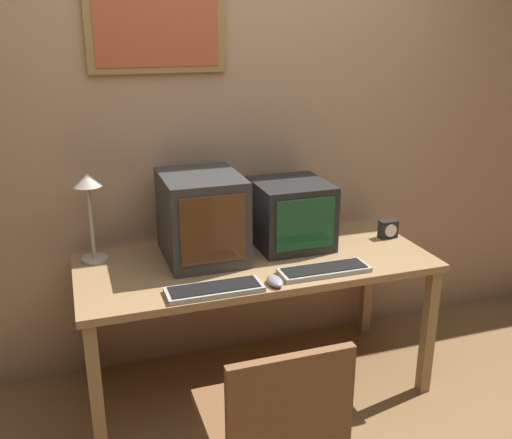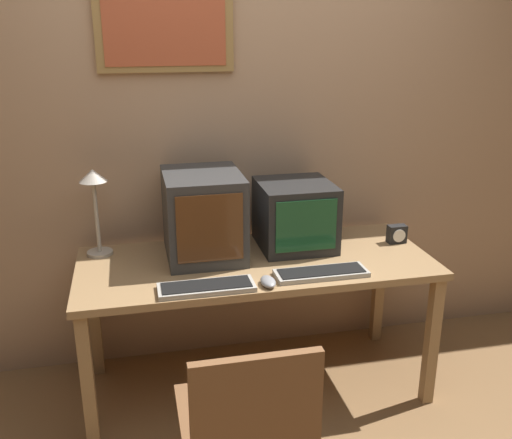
{
  "view_description": "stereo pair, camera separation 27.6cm",
  "coord_description": "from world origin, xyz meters",
  "px_view_note": "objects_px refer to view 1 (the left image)",
  "views": [
    {
      "loc": [
        -0.84,
        -1.56,
        1.84
      ],
      "look_at": [
        0.0,
        0.92,
        0.94
      ],
      "focal_mm": 40.0,
      "sensor_mm": 36.0,
      "label": 1
    },
    {
      "loc": [
        -0.57,
        -1.63,
        1.84
      ],
      "look_at": [
        0.0,
        0.92,
        0.94
      ],
      "focal_mm": 40.0,
      "sensor_mm": 36.0,
      "label": 2
    }
  ],
  "objects_px": {
    "monitor_left": "(202,217)",
    "mouse_near_keyboard": "(275,281)",
    "keyboard_main": "(215,289)",
    "desk_lamp": "(89,198)",
    "monitor_right": "(291,214)",
    "desk_clock": "(388,229)",
    "keyboard_side": "(324,270)"
  },
  "relations": [
    {
      "from": "monitor_left",
      "to": "desk_clock",
      "type": "distance_m",
      "value": 1.04
    },
    {
      "from": "keyboard_side",
      "to": "desk_clock",
      "type": "xyz_separation_m",
      "value": [
        0.53,
        0.32,
        0.04
      ]
    },
    {
      "from": "mouse_near_keyboard",
      "to": "desk_lamp",
      "type": "relative_size",
      "value": 0.27
    },
    {
      "from": "keyboard_side",
      "to": "mouse_near_keyboard",
      "type": "bearing_deg",
      "value": -169.26
    },
    {
      "from": "keyboard_side",
      "to": "desk_lamp",
      "type": "distance_m",
      "value": 1.17
    },
    {
      "from": "desk_clock",
      "to": "desk_lamp",
      "type": "height_order",
      "value": "desk_lamp"
    },
    {
      "from": "keyboard_main",
      "to": "keyboard_side",
      "type": "distance_m",
      "value": 0.55
    },
    {
      "from": "keyboard_main",
      "to": "monitor_left",
      "type": "bearing_deg",
      "value": 83.46
    },
    {
      "from": "monitor_right",
      "to": "desk_clock",
      "type": "distance_m",
      "value": 0.57
    },
    {
      "from": "monitor_right",
      "to": "desk_clock",
      "type": "xyz_separation_m",
      "value": [
        0.55,
        -0.08,
        -0.12
      ]
    },
    {
      "from": "monitor_right",
      "to": "desk_lamp",
      "type": "bearing_deg",
      "value": 174.29
    },
    {
      "from": "keyboard_main",
      "to": "desk_clock",
      "type": "height_order",
      "value": "desk_clock"
    },
    {
      "from": "monitor_right",
      "to": "keyboard_main",
      "type": "relative_size",
      "value": 0.93
    },
    {
      "from": "monitor_left",
      "to": "monitor_right",
      "type": "xyz_separation_m",
      "value": [
        0.48,
        0.02,
        -0.04
      ]
    },
    {
      "from": "keyboard_main",
      "to": "keyboard_side",
      "type": "relative_size",
      "value": 0.98
    },
    {
      "from": "keyboard_main",
      "to": "desk_lamp",
      "type": "height_order",
      "value": "desk_lamp"
    },
    {
      "from": "desk_clock",
      "to": "monitor_right",
      "type": "bearing_deg",
      "value": 171.95
    },
    {
      "from": "desk_lamp",
      "to": "keyboard_side",
      "type": "bearing_deg",
      "value": -25.94
    },
    {
      "from": "monitor_left",
      "to": "mouse_near_keyboard",
      "type": "xyz_separation_m",
      "value": [
        0.23,
        -0.43,
        -0.19
      ]
    },
    {
      "from": "desk_lamp",
      "to": "keyboard_main",
      "type": "bearing_deg",
      "value": -48.22
    },
    {
      "from": "monitor_right",
      "to": "desk_lamp",
      "type": "height_order",
      "value": "desk_lamp"
    },
    {
      "from": "monitor_right",
      "to": "keyboard_side",
      "type": "distance_m",
      "value": 0.43
    },
    {
      "from": "monitor_left",
      "to": "keyboard_main",
      "type": "xyz_separation_m",
      "value": [
        -0.05,
        -0.41,
        -0.2
      ]
    },
    {
      "from": "monitor_left",
      "to": "keyboard_main",
      "type": "relative_size",
      "value": 1.09
    },
    {
      "from": "keyboard_side",
      "to": "desk_clock",
      "type": "bearing_deg",
      "value": 30.83
    },
    {
      "from": "keyboard_main",
      "to": "desk_clock",
      "type": "relative_size",
      "value": 4.34
    },
    {
      "from": "mouse_near_keyboard",
      "to": "desk_lamp",
      "type": "height_order",
      "value": "desk_lamp"
    },
    {
      "from": "monitor_left",
      "to": "mouse_near_keyboard",
      "type": "distance_m",
      "value": 0.52
    },
    {
      "from": "keyboard_side",
      "to": "desk_lamp",
      "type": "xyz_separation_m",
      "value": [
        -1.02,
        0.49,
        0.31
      ]
    },
    {
      "from": "monitor_right",
      "to": "mouse_near_keyboard",
      "type": "xyz_separation_m",
      "value": [
        -0.25,
        -0.45,
        -0.15
      ]
    },
    {
      "from": "mouse_near_keyboard",
      "to": "desk_lamp",
      "type": "xyz_separation_m",
      "value": [
        -0.75,
        0.55,
        0.31
      ]
    },
    {
      "from": "desk_clock",
      "to": "desk_lamp",
      "type": "xyz_separation_m",
      "value": [
        -1.55,
        0.18,
        0.28
      ]
    }
  ]
}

